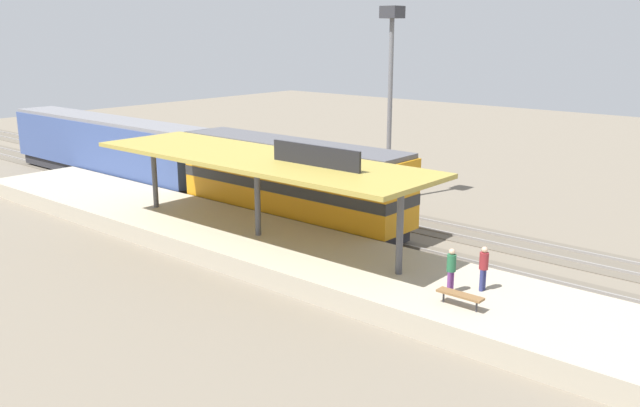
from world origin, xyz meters
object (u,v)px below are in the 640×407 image
light_mast (391,64)px  person_waiting (484,266)px  locomotive (292,182)px  person_walking (451,268)px  passenger_carriage_single (106,147)px  platform_bench (460,295)px

light_mast → person_waiting: bearing=-133.2°
locomotive → person_walking: (-5.03, -12.69, -0.56)m
passenger_carriage_single → person_walking: bearing=-99.3°
passenger_carriage_single → person_waiting: passenger_carriage_single is taller
platform_bench → light_mast: 20.06m
locomotive → person_waiting: (-4.05, -13.49, -0.56)m
person_waiting → person_walking: same height
person_walking → person_waiting: bearing=-39.4°
passenger_carriage_single → light_mast: (7.80, -18.89, 6.08)m
passenger_carriage_single → person_walking: 31.10m
person_waiting → person_walking: size_ratio=1.00×
passenger_carriage_single → person_walking: size_ratio=11.70×
platform_bench → person_walking: bearing=44.1°
passenger_carriage_single → person_waiting: bearing=-97.3°
locomotive → person_walking: 13.66m
passenger_carriage_single → light_mast: bearing=-67.6°
platform_bench → passenger_carriage_single: 32.21m
passenger_carriage_single → person_waiting: 31.75m
platform_bench → person_waiting: person_waiting is taller
person_waiting → passenger_carriage_single: bearing=82.7°
light_mast → person_waiting: (-11.85, -12.60, -6.54)m
platform_bench → light_mast: size_ratio=0.15×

